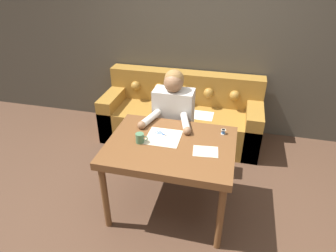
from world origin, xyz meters
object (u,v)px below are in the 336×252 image
(dining_table, at_px, (171,151))
(scissors, at_px, (163,134))
(couch, at_px, (181,116))
(mug, at_px, (140,138))
(person, at_px, (173,123))
(thread_spool, at_px, (223,132))

(dining_table, xyz_separation_m, scissors, (-0.11, 0.13, 0.09))
(dining_table, height_order, couch, couch)
(mug, bearing_deg, person, 76.16)
(person, xyz_separation_m, scissors, (0.00, -0.47, 0.14))
(person, height_order, thread_spool, person)
(mug, bearing_deg, dining_table, 9.13)
(dining_table, relative_size, scissors, 4.77)
(person, bearing_deg, couch, 93.89)
(couch, xyz_separation_m, scissors, (0.05, -1.20, 0.45))
(dining_table, distance_m, mug, 0.30)
(couch, xyz_separation_m, person, (0.05, -0.73, 0.31))
(dining_table, xyz_separation_m, mug, (-0.27, -0.04, 0.13))
(couch, relative_size, thread_spool, 45.83)
(person, xyz_separation_m, thread_spool, (0.55, -0.32, 0.16))
(dining_table, relative_size, thread_spool, 25.34)
(couch, distance_m, person, 0.79)
(dining_table, height_order, scissors, scissors)
(dining_table, distance_m, scissors, 0.19)
(dining_table, distance_m, person, 0.61)
(person, bearing_deg, dining_table, -79.44)
(scissors, distance_m, mug, 0.24)
(thread_spool, bearing_deg, dining_table, -147.79)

